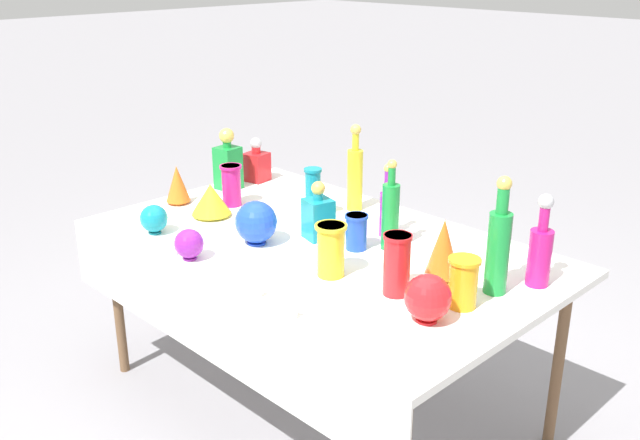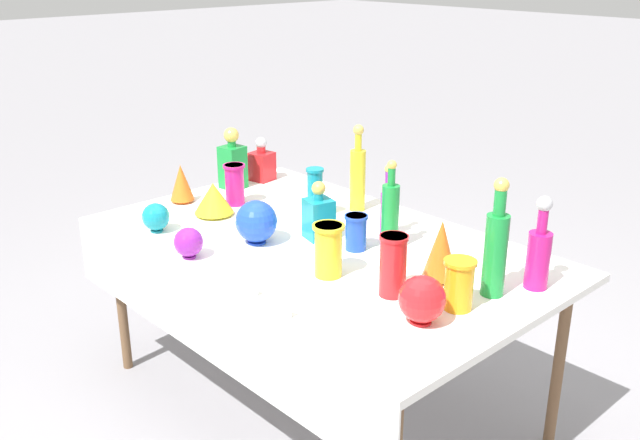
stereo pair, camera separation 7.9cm
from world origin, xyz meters
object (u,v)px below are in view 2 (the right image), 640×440
slender_vase_4 (356,231)px  slender_vase_5 (328,249)px  slender_vase_3 (315,192)px  fluted_vase_2 (213,198)px  slender_vase_0 (393,264)px  round_bowl_3 (422,299)px  tall_bottle_4 (388,209)px  fluted_vase_0 (441,249)px  slender_vase_1 (459,283)px  fluted_vase_1 (181,183)px  square_decanter_2 (233,162)px  tall_bottle_0 (539,253)px  round_bowl_1 (188,242)px  square_decanter_0 (319,216)px  tall_bottle_3 (358,175)px  round_bowl_0 (256,221)px  round_bowl_2 (156,217)px  tall_bottle_2 (496,248)px  tall_bottle_1 (390,214)px  slender_vase_2 (235,183)px  square_decanter_1 (262,163)px

slender_vase_4 → slender_vase_5: slender_vase_5 is taller
slender_vase_3 → fluted_vase_2: (-0.33, -0.31, -0.04)m
slender_vase_0 → slender_vase_5: (-0.26, -0.05, -0.01)m
slender_vase_0 → round_bowl_3: size_ratio=1.37×
tall_bottle_4 → fluted_vase_0: tall_bottle_4 is taller
slender_vase_1 → fluted_vase_2: (-1.28, -0.07, -0.01)m
slender_vase_4 → fluted_vase_1: size_ratio=0.79×
fluted_vase_0 → fluted_vase_1: fluted_vase_0 is taller
square_decanter_2 → slender_vase_1: size_ratio=1.76×
tall_bottle_0 → round_bowl_1: tall_bottle_0 is taller
square_decanter_0 → fluted_vase_1: bearing=-168.1°
tall_bottle_4 → square_decanter_0: bearing=-128.4°
round_bowl_3 → fluted_vase_1: bearing=176.8°
fluted_vase_1 → slender_vase_5: bearing=-3.1°
tall_bottle_3 → square_decanter_0: tall_bottle_3 is taller
square_decanter_0 → round_bowl_3: 0.78m
round_bowl_0 → round_bowl_2: 0.45m
square_decanter_2 → slender_vase_3: square_decanter_2 is taller
tall_bottle_2 → slender_vase_4: bearing=-174.3°
tall_bottle_1 → slender_vase_4: size_ratio=2.54×
slender_vase_3 → round_bowl_1: size_ratio=1.86×
slender_vase_5 → round_bowl_1: 0.56m
slender_vase_0 → tall_bottle_2: bearing=47.7°
round_bowl_0 → slender_vase_0: bearing=4.3°
square_decanter_0 → round_bowl_0: size_ratio=1.37×
tall_bottle_2 → tall_bottle_4: bearing=167.4°
slender_vase_3 → slender_vase_2: bearing=-158.6°
tall_bottle_1 → slender_vase_1: bearing=-23.2°
tall_bottle_2 → fluted_vase_1: 1.57m
tall_bottle_2 → round_bowl_0: tall_bottle_2 is taller
tall_bottle_4 → tall_bottle_1: bearing=-44.4°
tall_bottle_3 → round_bowl_1: tall_bottle_3 is taller
fluted_vase_0 → slender_vase_0: bearing=-99.0°
slender_vase_4 → round_bowl_3: size_ratio=0.90×
slender_vase_4 → tall_bottle_1: bearing=48.3°
square_decanter_0 → tall_bottle_1: bearing=24.6°
square_decanter_0 → slender_vase_1: (0.76, -0.08, -0.00)m
square_decanter_0 → square_decanter_2: size_ratio=0.80×
tall_bottle_2 → slender_vase_2: tall_bottle_2 is taller
slender_vase_3 → slender_vase_5: (0.48, -0.37, -0.01)m
slender_vase_0 → round_bowl_0: (-0.68, -0.05, -0.02)m
slender_vase_4 → round_bowl_2: (-0.70, -0.48, -0.01)m
square_decanter_1 → slender_vase_2: 0.39m
round_bowl_0 → round_bowl_2: round_bowl_0 is taller
tall_bottle_2 → round_bowl_2: tall_bottle_2 is taller
slender_vase_0 → slender_vase_4: (-0.36, 0.19, -0.04)m
tall_bottle_1 → slender_vase_4: tall_bottle_1 is taller
slender_vase_2 → slender_vase_3: bearing=21.4°
tall_bottle_1 → square_decanter_0: (-0.27, -0.13, -0.05)m
tall_bottle_4 → fluted_vase_1: tall_bottle_4 is taller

